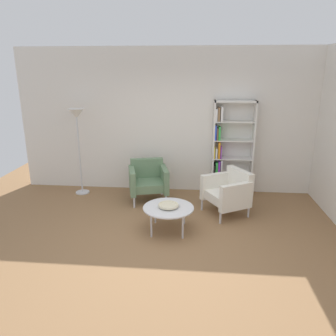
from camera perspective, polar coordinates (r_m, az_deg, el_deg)
ground_plane at (r=4.84m, az=-1.21°, el=-13.78°), size 8.32×8.32×0.00m
plaster_back_panel at (r=6.69m, az=1.08°, el=8.17°), size 6.40×0.12×2.90m
bookshelf_tall at (r=6.59m, az=10.59°, el=3.11°), size 0.80×0.30×1.90m
coffee_table_low at (r=5.14m, az=0.07°, el=-7.18°), size 0.80×0.80×0.40m
decorative_bowl at (r=5.11m, az=0.07°, el=-6.52°), size 0.32×0.32×0.05m
armchair_by_bookshelf at (r=6.33m, az=-3.51°, el=-2.04°), size 0.85×0.81×0.78m
armchair_near_window at (r=5.83m, az=10.59°, el=-4.02°), size 0.91×0.93×0.78m
floor_lamp_torchiere at (r=6.66m, az=-15.67°, el=7.50°), size 0.32×0.32×1.74m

